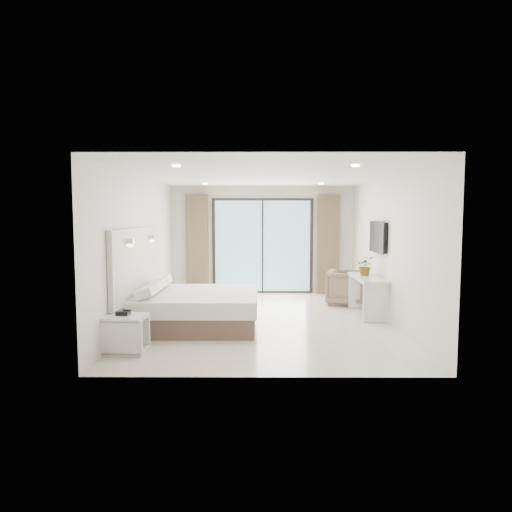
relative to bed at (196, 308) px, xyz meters
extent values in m
plane|color=beige|center=(1.23, 0.48, -0.32)|extent=(6.20, 6.20, 0.00)
cube|color=silver|center=(1.23, 3.58, 1.03)|extent=(4.60, 0.02, 2.70)
cube|color=silver|center=(1.23, -2.62, 1.03)|extent=(4.60, 0.02, 2.70)
cube|color=silver|center=(-1.07, 0.48, 1.03)|extent=(0.02, 6.20, 2.70)
cube|color=silver|center=(3.53, 0.48, 1.03)|extent=(0.02, 6.20, 2.70)
cube|color=white|center=(1.23, 0.48, 2.38)|extent=(4.60, 6.20, 0.02)
cube|color=beige|center=(-1.02, 0.00, 0.83)|extent=(0.08, 3.00, 1.20)
cube|color=black|center=(3.48, 0.92, 1.23)|extent=(0.06, 1.00, 0.58)
cube|color=black|center=(3.44, 0.92, 1.23)|extent=(0.02, 1.04, 0.62)
cube|color=black|center=(1.23, 3.55, 0.88)|extent=(2.56, 0.04, 2.42)
cube|color=#8FC2E5|center=(1.23, 3.52, 0.88)|extent=(2.40, 0.01, 2.30)
cube|color=brown|center=(-0.42, 3.44, 0.93)|extent=(0.55, 0.14, 2.50)
cube|color=brown|center=(2.88, 3.44, 0.93)|extent=(0.55, 0.14, 2.50)
cylinder|color=white|center=(-0.07, -1.32, 2.36)|extent=(0.12, 0.12, 0.02)
cylinder|color=white|center=(2.53, -1.32, 2.36)|extent=(0.12, 0.12, 0.02)
cylinder|color=white|center=(-0.07, 2.28, 2.36)|extent=(0.12, 0.12, 0.02)
cylinder|color=white|center=(2.53, 2.28, 2.36)|extent=(0.12, 0.12, 0.02)
cube|color=brown|center=(0.02, 0.00, -0.15)|extent=(2.08, 1.98, 0.33)
cube|color=silver|center=(0.02, 0.00, 0.15)|extent=(2.16, 2.06, 0.27)
cube|color=silver|center=(-0.72, -0.68, 0.36)|extent=(0.28, 0.42, 0.14)
cube|color=silver|center=(-0.72, -0.23, 0.36)|extent=(0.28, 0.42, 0.14)
cube|color=silver|center=(-0.72, 0.23, 0.36)|extent=(0.28, 0.42, 0.14)
cube|color=silver|center=(-0.72, 0.68, 0.36)|extent=(0.28, 0.42, 0.14)
cube|color=silver|center=(-0.79, -1.61, 0.20)|extent=(0.61, 0.51, 0.05)
cube|color=silver|center=(-0.79, -1.61, -0.28)|extent=(0.61, 0.51, 0.05)
cube|color=silver|center=(-0.79, -1.83, -0.05)|extent=(0.59, 0.09, 0.48)
cube|color=silver|center=(-0.79, -1.40, -0.05)|extent=(0.59, 0.09, 0.48)
cube|color=black|center=(-0.82, -1.58, 0.25)|extent=(0.19, 0.16, 0.06)
cube|color=silver|center=(3.27, 0.92, 0.42)|extent=(0.47, 1.50, 0.06)
cube|color=silver|center=(3.27, 0.25, 0.04)|extent=(0.45, 0.06, 0.71)
cube|color=silver|center=(3.27, 1.60, 0.04)|extent=(0.45, 0.06, 0.71)
imported|color=#33662D|center=(3.27, 1.06, 0.61)|extent=(0.43, 0.46, 0.31)
imported|color=#7F6A53|center=(3.08, 2.02, 0.10)|extent=(0.95, 0.99, 0.83)
camera|label=1|loc=(1.12, -8.01, 1.63)|focal=32.00mm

